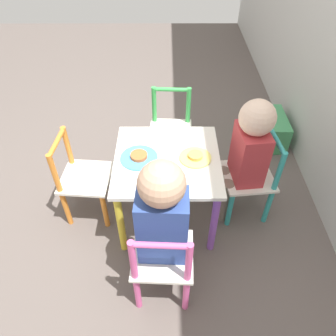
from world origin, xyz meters
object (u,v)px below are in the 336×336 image
(kids_table, at_px, (168,169))
(chair_green, at_px, (171,131))
(chair_teal, at_px, (252,178))
(child_back, at_px, (248,151))
(chair_orange, at_px, (83,179))
(storage_bin, at_px, (271,129))
(chair_pink, at_px, (163,261))
(child_right, at_px, (164,219))
(plate_back, at_px, (196,157))
(plate_right, at_px, (168,177))
(plate_front, at_px, (140,157))

(kids_table, height_order, chair_green, chair_green)
(chair_teal, xyz_separation_m, child_back, (0.01, -0.06, 0.19))
(chair_orange, height_order, chair_green, same)
(kids_table, bearing_deg, storage_bin, 132.76)
(chair_teal, distance_m, chair_green, 0.60)
(kids_table, distance_m, chair_pink, 0.47)
(kids_table, relative_size, child_right, 0.67)
(chair_pink, height_order, plate_back, chair_pink)
(chair_teal, bearing_deg, kids_table, -90.00)
(child_right, height_order, child_back, child_right)
(plate_right, xyz_separation_m, storage_bin, (-0.82, 0.74, -0.34))
(chair_green, height_order, child_back, child_back)
(chair_teal, bearing_deg, storage_bin, 150.46)
(child_right, xyz_separation_m, storage_bin, (-1.08, 0.75, -0.37))
(kids_table, height_order, plate_front, plate_front)
(chair_orange, relative_size, chair_green, 1.00)
(plate_front, bearing_deg, plate_back, 90.00)
(plate_back, bearing_deg, child_back, 98.72)
(chair_teal, xyz_separation_m, plate_right, (0.18, -0.46, 0.19))
(child_back, bearing_deg, chair_orange, -95.53)
(chair_pink, xyz_separation_m, chair_orange, (-0.49, -0.44, 0.00))
(plate_back, bearing_deg, chair_pink, -19.16)
(kids_table, bearing_deg, chair_pink, -2.65)
(chair_pink, height_order, chair_orange, same)
(kids_table, distance_m, plate_back, 0.16)
(kids_table, height_order, plate_back, plate_back)
(chair_teal, bearing_deg, chair_pink, -49.18)
(child_right, height_order, plate_back, child_right)
(chair_orange, height_order, child_right, child_right)
(kids_table, xyz_separation_m, chair_green, (-0.46, 0.02, -0.11))
(chair_pink, relative_size, chair_green, 1.00)
(kids_table, xyz_separation_m, child_right, (0.40, -0.02, 0.11))
(child_right, relative_size, storage_bin, 2.33)
(plate_front, xyz_separation_m, storage_bin, (-0.68, 0.87, -0.34))
(child_back, relative_size, plate_front, 3.98)
(plate_right, bearing_deg, chair_green, 177.87)
(child_right, bearing_deg, chair_green, -90.07)
(chair_pink, bearing_deg, plate_back, -106.51)
(kids_table, height_order, plate_right, plate_right)
(child_right, bearing_deg, plate_right, -91.40)
(child_right, height_order, storage_bin, child_right)
(plate_right, distance_m, plate_front, 0.19)
(storage_bin, bearing_deg, chair_pink, -33.64)
(chair_orange, bearing_deg, chair_green, -44.08)
(kids_table, xyz_separation_m, chair_teal, (-0.05, 0.46, -0.11))
(chair_green, xyz_separation_m, plate_back, (0.46, 0.12, 0.19))
(chair_teal, height_order, storage_bin, chair_teal)
(chair_pink, bearing_deg, plate_right, -91.14)
(kids_table, distance_m, plate_right, 0.16)
(chair_teal, relative_size, plate_right, 3.27)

